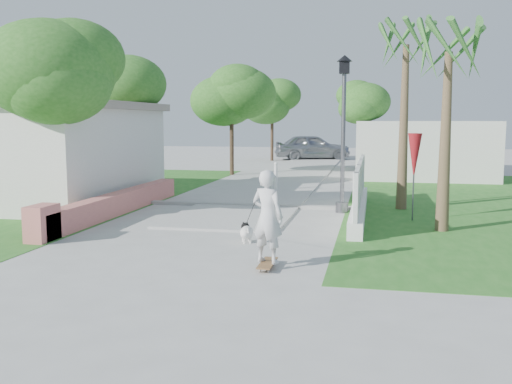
% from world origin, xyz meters
% --- Properties ---
extents(ground, '(90.00, 90.00, 0.00)m').
position_xyz_m(ground, '(0.00, 0.00, 0.00)').
color(ground, '#B7B7B2').
rests_on(ground, ground).
extents(path_strip, '(3.20, 36.00, 0.06)m').
position_xyz_m(path_strip, '(0.00, 20.00, 0.03)').
color(path_strip, '#B7B7B2').
rests_on(path_strip, ground).
extents(curb, '(6.50, 0.25, 0.10)m').
position_xyz_m(curb, '(0.00, 6.00, 0.05)').
color(curb, '#999993').
rests_on(curb, ground).
extents(grass_left, '(8.00, 20.00, 0.01)m').
position_xyz_m(grass_left, '(-7.00, 8.00, 0.01)').
color(grass_left, '#286B21').
rests_on(grass_left, ground).
extents(grass_right, '(8.00, 20.00, 0.01)m').
position_xyz_m(grass_right, '(7.00, 8.00, 0.01)').
color(grass_right, '#286B21').
rests_on(grass_right, ground).
extents(pink_wall, '(0.45, 8.20, 0.80)m').
position_xyz_m(pink_wall, '(-3.30, 3.55, 0.31)').
color(pink_wall, tan).
rests_on(pink_wall, ground).
extents(house_left, '(8.40, 7.40, 3.23)m').
position_xyz_m(house_left, '(-8.00, 6.00, 1.64)').
color(house_left, silver).
rests_on(house_left, ground).
extents(lattice_fence, '(0.35, 7.00, 1.50)m').
position_xyz_m(lattice_fence, '(3.40, 5.00, 0.54)').
color(lattice_fence, white).
rests_on(lattice_fence, ground).
extents(building_right, '(6.00, 8.00, 2.60)m').
position_xyz_m(building_right, '(6.00, 18.00, 1.30)').
color(building_right, silver).
rests_on(building_right, ground).
extents(street_lamp, '(0.44, 0.44, 4.44)m').
position_xyz_m(street_lamp, '(2.90, 5.50, 2.43)').
color(street_lamp, '#59595E').
rests_on(street_lamp, ground).
extents(bollard, '(0.14, 0.14, 1.09)m').
position_xyz_m(bollard, '(0.20, 10.00, 0.58)').
color(bollard, white).
rests_on(bollard, ground).
extents(patio_umbrella, '(0.36, 0.36, 2.30)m').
position_xyz_m(patio_umbrella, '(4.80, 4.50, 1.69)').
color(patio_umbrella, '#59595E').
rests_on(patio_umbrella, ground).
extents(tree_left_near, '(3.60, 3.60, 5.28)m').
position_xyz_m(tree_left_near, '(-4.48, 2.98, 3.82)').
color(tree_left_near, '#4C3826').
rests_on(tree_left_near, ground).
extents(tree_left_mid, '(3.20, 3.20, 4.85)m').
position_xyz_m(tree_left_mid, '(-5.48, 8.48, 3.50)').
color(tree_left_mid, '#4C3826').
rests_on(tree_left_mid, ground).
extents(tree_path_left, '(3.40, 3.40, 5.23)m').
position_xyz_m(tree_path_left, '(-2.98, 15.98, 3.82)').
color(tree_path_left, '#4C3826').
rests_on(tree_path_left, ground).
extents(tree_path_right, '(3.00, 3.00, 4.79)m').
position_xyz_m(tree_path_right, '(3.22, 19.98, 3.49)').
color(tree_path_right, '#4C3826').
rests_on(tree_path_right, ground).
extents(tree_path_far, '(3.20, 3.20, 5.17)m').
position_xyz_m(tree_path_far, '(-2.78, 25.98, 3.82)').
color(tree_path_far, '#4C3826').
rests_on(tree_path_far, ground).
extents(palm_far, '(1.80, 1.80, 5.30)m').
position_xyz_m(palm_far, '(4.60, 6.50, 4.48)').
color(palm_far, brown).
rests_on(palm_far, ground).
extents(palm_near, '(1.80, 1.80, 4.70)m').
position_xyz_m(palm_near, '(5.40, 3.20, 3.95)').
color(palm_near, brown).
rests_on(palm_near, ground).
extents(skateboarder, '(1.19, 2.70, 1.77)m').
position_xyz_m(skateboarder, '(1.55, -0.21, 0.79)').
color(skateboarder, brown).
rests_on(skateboarder, ground).
extents(dog, '(0.42, 0.60, 0.43)m').
position_xyz_m(dog, '(1.09, 1.01, 0.23)').
color(dog, white).
rests_on(dog, ground).
extents(parked_car, '(5.40, 3.38, 1.71)m').
position_xyz_m(parked_car, '(-0.31, 27.65, 0.86)').
color(parked_car, '#AFB2B7').
rests_on(parked_car, ground).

